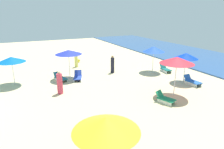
# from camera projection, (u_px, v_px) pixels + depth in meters

# --- Properties ---
(umbrella_0) EXTENTS (2.26, 2.26, 2.49)m
(umbrella_0) POSITION_uv_depth(u_px,v_px,m) (68.00, 52.00, 16.85)
(umbrella_0) COLOR silver
(umbrella_0) RESTS_ON ground_plane
(lounge_chair_0_0) EXTENTS (1.49, 1.00, 0.68)m
(lounge_chair_0_0) POSITION_uv_depth(u_px,v_px,m) (60.00, 78.00, 16.74)
(lounge_chair_0_0) COLOR silver
(lounge_chair_0_0) RESTS_ON ground_plane
(lounge_chair_0_1) EXTENTS (1.44, 1.03, 0.72)m
(lounge_chair_0_1) POSITION_uv_depth(u_px,v_px,m) (78.00, 77.00, 16.99)
(lounge_chair_0_1) COLOR silver
(lounge_chair_0_1) RESTS_ON ground_plane
(umbrella_1) EXTENTS (1.89, 1.89, 2.41)m
(umbrella_1) POSITION_uv_depth(u_px,v_px,m) (186.00, 56.00, 15.99)
(umbrella_1) COLOR silver
(umbrella_1) RESTS_ON ground_plane
(lounge_chair_1_0) EXTENTS (1.44, 0.74, 0.70)m
(lounge_chair_1_0) POSITION_uv_depth(u_px,v_px,m) (192.00, 81.00, 15.86)
(lounge_chair_1_0) COLOR silver
(lounge_chair_1_0) RESTS_ON ground_plane
(umbrella_2) EXTENTS (2.11, 2.11, 2.26)m
(umbrella_2) POSITION_uv_depth(u_px,v_px,m) (11.00, 59.00, 15.35)
(umbrella_2) COLOR silver
(umbrella_2) RESTS_ON ground_plane
(umbrella_3) EXTENTS (2.28, 2.28, 2.34)m
(umbrella_3) POSITION_uv_depth(u_px,v_px,m) (106.00, 125.00, 6.45)
(umbrella_3) COLOR silver
(umbrella_3) RESTS_ON ground_plane
(umbrella_4) EXTENTS (2.28, 2.28, 2.73)m
(umbrella_4) POSITION_uv_depth(u_px,v_px,m) (177.00, 60.00, 13.18)
(umbrella_4) COLOR silver
(umbrella_4) RESTS_ON ground_plane
(lounge_chair_4_0) EXTENTS (1.35, 0.98, 0.69)m
(lounge_chair_4_0) POSITION_uv_depth(u_px,v_px,m) (165.00, 99.00, 12.71)
(lounge_chair_4_0) COLOR silver
(lounge_chair_4_0) RESTS_ON ground_plane
(umbrella_6) EXTENTS (2.04, 2.04, 2.44)m
(umbrella_6) POSITION_uv_depth(u_px,v_px,m) (154.00, 49.00, 18.76)
(umbrella_6) COLOR silver
(umbrella_6) RESTS_ON ground_plane
(lounge_chair_6_0) EXTENTS (1.38, 0.70, 0.73)m
(lounge_chair_6_0) POSITION_uv_depth(u_px,v_px,m) (165.00, 69.00, 19.24)
(lounge_chair_6_0) COLOR silver
(lounge_chair_6_0) RESTS_ON ground_plane
(beachgoer_0) EXTENTS (0.48, 0.48, 1.64)m
(beachgoer_0) POSITION_uv_depth(u_px,v_px,m) (76.00, 60.00, 20.81)
(beachgoer_0) COLOR #E7E669
(beachgoer_0) RESTS_ON ground_plane
(beachgoer_1) EXTENTS (0.56, 0.56, 1.66)m
(beachgoer_1) POSITION_uv_depth(u_px,v_px,m) (60.00, 83.00, 13.99)
(beachgoer_1) COLOR #D83F58
(beachgoer_1) RESTS_ON ground_plane
(beachgoer_3) EXTENTS (0.39, 0.39, 1.65)m
(beachgoer_3) POSITION_uv_depth(u_px,v_px,m) (112.00, 65.00, 18.82)
(beachgoer_3) COLOR #1F1F2E
(beachgoer_3) RESTS_ON ground_plane
(beach_ball_0) EXTENTS (0.40, 0.40, 0.40)m
(beach_ball_0) POSITION_uv_depth(u_px,v_px,m) (78.00, 61.00, 22.94)
(beach_ball_0) COLOR yellow
(beach_ball_0) RESTS_ON ground_plane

